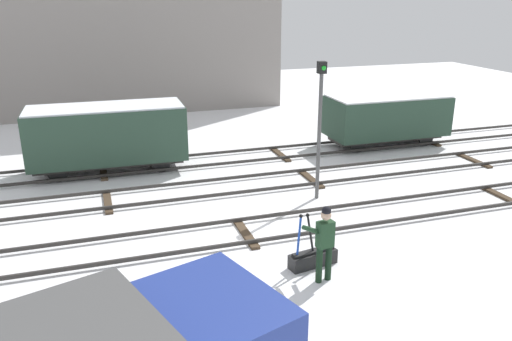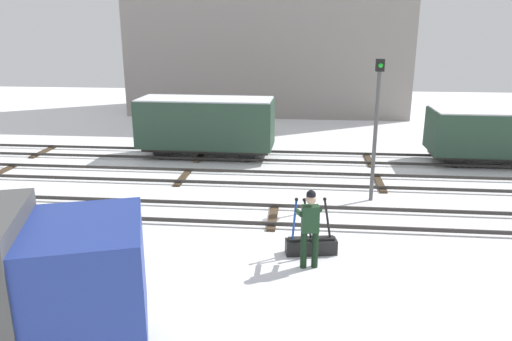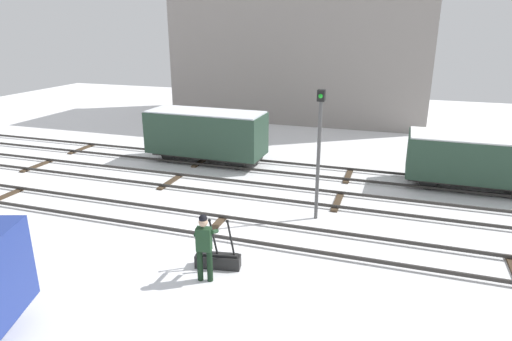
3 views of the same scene
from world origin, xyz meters
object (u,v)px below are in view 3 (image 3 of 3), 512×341
(rail_worker, at_px, (204,243))
(freight_car_back_track, at_px, (475,159))
(signal_post, at_px, (319,144))
(switch_lever_frame, at_px, (218,259))
(freight_car_far_end, at_px, (206,134))

(rail_worker, relative_size, freight_car_back_track, 0.36)
(rail_worker, height_order, signal_post, signal_post)
(switch_lever_frame, relative_size, signal_post, 0.33)
(rail_worker, bearing_deg, freight_car_far_end, 104.10)
(switch_lever_frame, height_order, freight_car_back_track, freight_car_back_track)
(freight_car_back_track, bearing_deg, switch_lever_frame, -129.50)
(rail_worker, height_order, freight_car_far_end, freight_car_far_end)
(freight_car_far_end, bearing_deg, rail_worker, -64.68)
(signal_post, xyz_separation_m, freight_car_far_end, (-6.25, 4.78, -1.23))
(rail_worker, bearing_deg, freight_car_back_track, 42.06)
(switch_lever_frame, height_order, freight_car_far_end, freight_car_far_end)
(switch_lever_frame, relative_size, freight_car_back_track, 0.28)
(freight_car_far_end, bearing_deg, signal_post, -36.22)
(freight_car_back_track, bearing_deg, freight_car_far_end, -179.71)
(rail_worker, distance_m, freight_car_far_end, 10.43)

